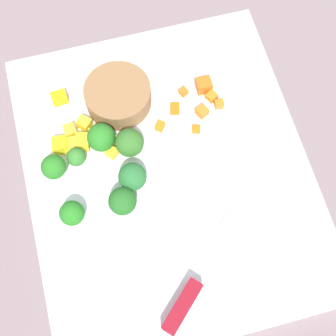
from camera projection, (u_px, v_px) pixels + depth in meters
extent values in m
plane|color=gray|center=(168.00, 174.00, 0.69)|extent=(4.00, 4.00, 0.00)
cube|color=white|center=(168.00, 172.00, 0.68)|extent=(0.45, 0.37, 0.01)
cylinder|color=olive|center=(118.00, 96.00, 0.70)|extent=(0.09, 0.09, 0.03)
cube|color=silver|center=(253.00, 188.00, 0.67)|extent=(0.12, 0.12, 0.00)
cube|color=maroon|center=(182.00, 307.00, 0.60)|extent=(0.06, 0.06, 0.02)
cube|color=orange|center=(183.00, 92.00, 0.72)|extent=(0.01, 0.01, 0.01)
cube|color=orange|center=(196.00, 129.00, 0.70)|extent=(0.01, 0.01, 0.01)
cube|color=orange|center=(160.00, 126.00, 0.70)|extent=(0.02, 0.02, 0.01)
cube|color=orange|center=(202.00, 111.00, 0.70)|extent=(0.02, 0.02, 0.01)
cube|color=orange|center=(219.00, 104.00, 0.71)|extent=(0.01, 0.01, 0.01)
cube|color=orange|center=(212.00, 96.00, 0.72)|extent=(0.02, 0.02, 0.01)
cube|color=orange|center=(204.00, 85.00, 0.72)|extent=(0.02, 0.02, 0.02)
cube|color=orange|center=(175.00, 109.00, 0.71)|extent=(0.02, 0.02, 0.01)
cube|color=yellow|center=(124.00, 142.00, 0.69)|extent=(0.03, 0.03, 0.02)
cube|color=yellow|center=(96.00, 134.00, 0.69)|extent=(0.02, 0.02, 0.01)
cube|color=yellow|center=(84.00, 123.00, 0.70)|extent=(0.02, 0.02, 0.02)
cube|color=yellow|center=(60.00, 145.00, 0.68)|extent=(0.02, 0.02, 0.02)
cube|color=yellow|center=(83.00, 142.00, 0.69)|extent=(0.02, 0.02, 0.02)
cube|color=yellow|center=(70.00, 131.00, 0.69)|extent=(0.02, 0.02, 0.02)
cube|color=yellow|center=(72.00, 146.00, 0.69)|extent=(0.02, 0.02, 0.01)
cube|color=yellow|center=(112.00, 152.00, 0.68)|extent=(0.02, 0.02, 0.01)
cube|color=yellow|center=(60.00, 98.00, 0.71)|extent=(0.02, 0.02, 0.02)
cylinder|color=#86C369|center=(78.00, 160.00, 0.68)|extent=(0.01, 0.01, 0.01)
sphere|color=#377B2E|center=(76.00, 157.00, 0.67)|extent=(0.03, 0.03, 0.03)
cylinder|color=#8CBF6A|center=(56.00, 171.00, 0.67)|extent=(0.01, 0.01, 0.01)
sphere|color=#297922|center=(53.00, 167.00, 0.66)|extent=(0.03, 0.03, 0.03)
cylinder|color=#92B26D|center=(103.00, 142.00, 0.69)|extent=(0.01, 0.01, 0.01)
sphere|color=#297C23|center=(101.00, 137.00, 0.67)|extent=(0.04, 0.04, 0.04)
cylinder|color=#8DAD59|center=(124.00, 205.00, 0.65)|extent=(0.01, 0.01, 0.01)
sphere|color=#246522|center=(122.00, 201.00, 0.64)|extent=(0.04, 0.04, 0.04)
cylinder|color=#88C361|center=(74.00, 217.00, 0.65)|extent=(0.01, 0.01, 0.01)
sphere|color=#277B20|center=(72.00, 213.00, 0.63)|extent=(0.03, 0.03, 0.03)
cylinder|color=#8EBF5A|center=(133.00, 181.00, 0.67)|extent=(0.01, 0.01, 0.01)
sphere|color=#2A6D32|center=(132.00, 177.00, 0.65)|extent=(0.04, 0.04, 0.04)
cylinder|color=#86B65B|center=(130.00, 148.00, 0.68)|extent=(0.01, 0.01, 0.02)
sphere|color=#346C27|center=(130.00, 143.00, 0.67)|extent=(0.04, 0.04, 0.04)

